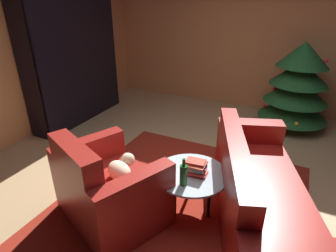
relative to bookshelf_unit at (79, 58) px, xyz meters
name	(u,v)px	position (x,y,z in m)	size (l,w,h in m)	color
ground_plane	(203,183)	(2.57, -0.98, -1.03)	(6.73, 6.73, 0.00)	tan
wall_back	(259,38)	(2.57, 1.76, 0.25)	(5.73, 0.06, 2.57)	#CD854F
wall_left	(12,51)	(-0.26, -0.98, 0.25)	(0.06, 5.54, 2.57)	#CD854F
area_rug	(181,202)	(2.48, -1.39, -1.03)	(2.43, 2.59, 0.01)	maroon
bookshelf_unit	(79,58)	(0.00, 0.00, 0.00)	(0.38, 1.77, 2.09)	black
armchair_red	(108,190)	(1.93, -1.88, -0.71)	(1.21, 1.10, 0.90)	maroon
couch_red	(258,197)	(3.22, -1.35, -0.72)	(1.35, 2.09, 0.87)	maroon
coffee_table	(191,177)	(2.60, -1.45, -0.62)	(0.71, 0.71, 0.45)	black
book_stack_on_table	(196,168)	(2.64, -1.44, -0.51)	(0.23, 0.19, 0.14)	#BE3A2F
bottle_on_table	(183,175)	(2.59, -1.64, -0.48)	(0.07, 0.07, 0.27)	#184F20
decorated_tree	(297,86)	(3.35, 1.13, -0.34)	(1.07, 1.07, 1.37)	brown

